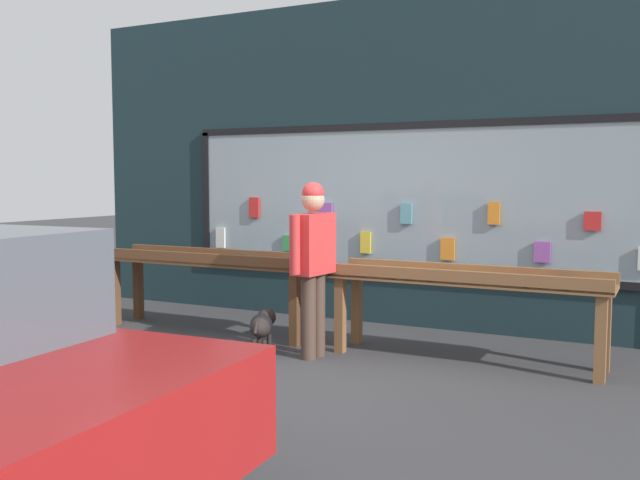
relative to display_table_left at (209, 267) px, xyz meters
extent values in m
plane|color=#38383A|center=(1.43, -1.05, -0.71)|extent=(40.00, 40.00, 0.00)
cube|color=#192D33|center=(1.43, 1.35, 1.15)|extent=(7.88, 0.20, 3.72)
cube|color=#8C9EA8|center=(1.82, 1.22, 0.73)|extent=(5.45, 0.03, 1.63)
cube|color=black|center=(1.82, 1.22, 1.55)|extent=(5.53, 0.06, 0.08)
cube|color=black|center=(1.82, 1.22, -0.08)|extent=(5.53, 0.06, 0.08)
cube|color=black|center=(-0.90, 1.22, 0.73)|extent=(0.08, 0.06, 1.63)
cube|color=silver|center=(-0.67, 1.18, 0.21)|extent=(0.13, 0.03, 0.26)
cube|color=red|center=(-0.16, 1.18, 0.61)|extent=(0.14, 0.03, 0.25)
cube|color=#338C4C|center=(0.32, 1.18, 0.18)|extent=(0.15, 0.03, 0.19)
cube|color=#994CA5|center=(0.83, 1.18, 0.56)|extent=(0.16, 0.03, 0.23)
cube|color=yellow|center=(1.35, 1.18, 0.23)|extent=(0.13, 0.03, 0.25)
cube|color=#5999A5|center=(1.84, 1.18, 0.57)|extent=(0.13, 0.03, 0.23)
cube|color=orange|center=(2.32, 1.18, 0.20)|extent=(0.16, 0.03, 0.24)
cube|color=orange|center=(2.81, 1.18, 0.60)|extent=(0.13, 0.03, 0.24)
cube|color=#994CA5|center=(3.31, 1.18, 0.21)|extent=(0.16, 0.03, 0.21)
cube|color=red|center=(3.79, 1.18, 0.54)|extent=(0.16, 0.03, 0.19)
cube|color=brown|center=(-1.17, -0.21, -0.34)|extent=(0.09, 0.09, 0.75)
cube|color=brown|center=(1.17, -0.19, -0.34)|extent=(0.09, 0.09, 0.75)
cube|color=brown|center=(-1.17, 0.19, -0.34)|extent=(0.09, 0.09, 0.75)
cube|color=brown|center=(1.17, 0.21, -0.34)|extent=(0.09, 0.09, 0.75)
cube|color=brown|center=(0.00, 0.00, 0.06)|extent=(2.55, 0.57, 0.04)
cube|color=brown|center=(0.00, -0.25, 0.12)|extent=(2.54, 0.08, 0.12)
cube|color=brown|center=(0.00, 0.25, 0.12)|extent=(2.54, 0.08, 0.12)
cube|color=silver|center=(-1.14, 0.03, 0.09)|extent=(0.18, 0.25, 0.03)
cube|color=orange|center=(-0.76, -0.09, 0.09)|extent=(0.18, 0.23, 0.02)
cube|color=red|center=(-0.40, -0.03, 0.09)|extent=(0.15, 0.23, 0.02)
cube|color=#5999A5|center=(0.02, -0.12, 0.09)|extent=(0.19, 0.23, 0.03)
cube|color=#2659B2|center=(0.38, 0.12, 0.09)|extent=(0.20, 0.24, 0.03)
cube|color=silver|center=(0.72, 0.01, 0.09)|extent=(0.20, 0.25, 0.03)
cube|color=#338C4C|center=(1.11, 0.03, 0.09)|extent=(0.16, 0.24, 0.02)
cube|color=brown|center=(1.69, -0.21, -0.35)|extent=(0.09, 0.09, 0.73)
cube|color=brown|center=(4.03, -0.19, -0.35)|extent=(0.09, 0.09, 0.73)
cube|color=brown|center=(1.68, 0.19, -0.35)|extent=(0.09, 0.09, 0.73)
cube|color=brown|center=(4.03, 0.21, -0.35)|extent=(0.09, 0.09, 0.73)
cube|color=brown|center=(2.86, 0.00, 0.04)|extent=(2.55, 0.58, 0.04)
cube|color=brown|center=(2.86, -0.25, 0.10)|extent=(2.54, 0.08, 0.12)
cube|color=brown|center=(2.85, 0.25, 0.10)|extent=(2.54, 0.08, 0.12)
cube|color=silver|center=(1.75, 0.03, 0.07)|extent=(0.20, 0.23, 0.03)
cube|color=#338C4C|center=(2.09, -0.06, 0.08)|extent=(0.17, 0.23, 0.03)
cube|color=orange|center=(2.39, 0.02, 0.07)|extent=(0.14, 0.22, 0.02)
cube|color=yellow|center=(2.68, 0.04, 0.08)|extent=(0.19, 0.24, 0.03)
cube|color=orange|center=(3.03, 0.00, 0.07)|extent=(0.14, 0.18, 0.02)
cube|color=red|center=(3.34, 0.05, 0.07)|extent=(0.18, 0.22, 0.03)
cube|color=black|center=(3.67, 0.16, 0.08)|extent=(0.13, 0.20, 0.03)
cube|color=#5999A5|center=(4.00, -0.13, 0.07)|extent=(0.15, 0.20, 0.03)
cylinder|color=#4C382D|center=(1.54, -0.58, -0.31)|extent=(0.14, 0.14, 0.79)
cylinder|color=#4C382D|center=(1.55, -0.42, -0.31)|extent=(0.14, 0.14, 0.79)
cube|color=red|center=(1.55, -0.50, 0.36)|extent=(0.27, 0.47, 0.56)
cylinder|color=red|center=(1.51, -0.78, 0.37)|extent=(0.09, 0.09, 0.53)
cylinder|color=red|center=(1.58, -0.22, 0.37)|extent=(0.09, 0.09, 0.53)
sphere|color=tan|center=(1.55, -0.50, 0.77)|extent=(0.21, 0.21, 0.21)
sphere|color=red|center=(1.55, -0.50, 0.83)|extent=(0.20, 0.20, 0.20)
ellipsoid|color=black|center=(1.10, -0.70, -0.42)|extent=(0.31, 0.42, 0.20)
ellipsoid|color=black|center=(1.10, -0.70, -0.41)|extent=(0.27, 0.28, 0.21)
sphere|color=black|center=(1.03, -0.48, -0.38)|extent=(0.18, 0.18, 0.18)
cylinder|color=black|center=(1.17, -0.91, -0.39)|extent=(0.06, 0.10, 0.12)
cylinder|color=black|center=(1.11, -0.58, -0.61)|extent=(0.04, 0.04, 0.19)
cylinder|color=black|center=(1.02, -0.61, -0.61)|extent=(0.04, 0.04, 0.19)
cylinder|color=black|center=(1.18, -0.79, -0.61)|extent=(0.04, 0.04, 0.19)
cylinder|color=black|center=(1.09, -0.82, -0.61)|extent=(0.04, 0.04, 0.19)
cube|color=black|center=(-1.90, -0.54, -0.24)|extent=(0.60, 0.29, 0.91)
cube|color=brown|center=(-1.90, -0.54, -0.24)|extent=(0.63, 0.07, 0.07)
cube|color=black|center=(-1.88, -0.03, -0.24)|extent=(0.60, 0.29, 0.91)
cube|color=brown|center=(-1.88, -0.03, -0.24)|extent=(0.63, 0.07, 0.07)
cylinder|color=black|center=(2.11, -3.36, -0.41)|extent=(0.61, 0.21, 0.60)
camera|label=1|loc=(4.59, -6.31, 0.96)|focal=40.00mm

